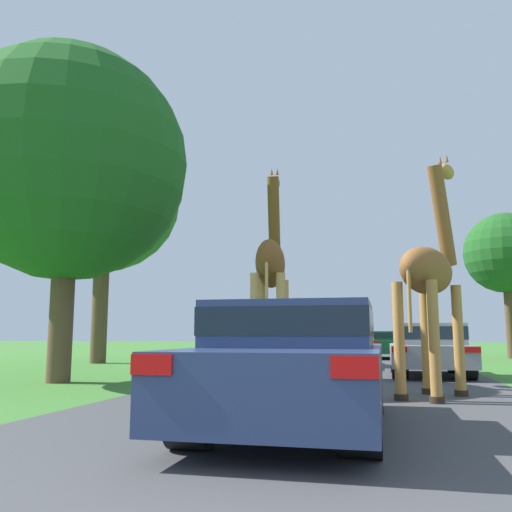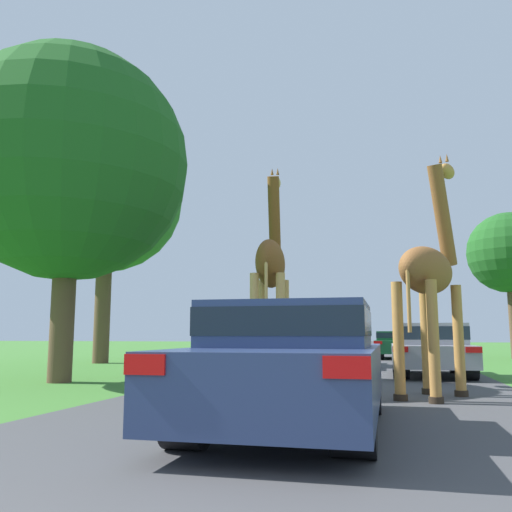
# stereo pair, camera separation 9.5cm
# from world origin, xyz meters

# --- Properties ---
(road) EXTENTS (7.10, 120.00, 0.00)m
(road) POSITION_xyz_m (0.00, 30.00, 0.00)
(road) COLOR #424244
(road) RESTS_ON ground
(giraffe_near_road) EXTENTS (0.89, 2.77, 4.94)m
(giraffe_near_road) POSITION_xyz_m (-1.21, 9.98, 2.39)
(giraffe_near_road) COLOR tan
(giraffe_near_road) RESTS_ON ground
(giraffe_companion) EXTENTS (1.48, 2.52, 4.65)m
(giraffe_companion) POSITION_xyz_m (1.84, 9.18, 2.13)
(giraffe_companion) COLOR #B77F3D
(giraffe_companion) RESTS_ON ground
(car_lead_maroon) EXTENTS (1.97, 4.58, 1.45)m
(car_lead_maroon) POSITION_xyz_m (-0.02, 5.56, 0.76)
(car_lead_maroon) COLOR navy
(car_lead_maroon) RESTS_ON ground
(car_queue_right) EXTENTS (1.96, 3.98, 1.22)m
(car_queue_right) POSITION_xyz_m (1.45, 24.86, 0.66)
(car_queue_right) COLOR #144C28
(car_queue_right) RESTS_ON ground
(car_queue_left) EXTENTS (1.97, 3.99, 1.37)m
(car_queue_left) POSITION_xyz_m (2.15, 14.37, 0.73)
(car_queue_left) COLOR gray
(car_queue_left) RESTS_ON ground
(car_far_ahead) EXTENTS (1.70, 4.71, 1.40)m
(car_far_ahead) POSITION_xyz_m (-0.76, 18.32, 0.75)
(car_far_ahead) COLOR silver
(car_far_ahead) RESTS_ON ground
(tree_left_edge) EXTENTS (3.74, 3.74, 6.72)m
(tree_left_edge) POSITION_xyz_m (6.64, 26.02, 4.82)
(tree_left_edge) COLOR brown
(tree_left_edge) RESTS_ON ground
(tree_centre_back) EXTENTS (5.99, 5.99, 9.52)m
(tree_centre_back) POSITION_xyz_m (-9.64, 18.15, 6.49)
(tree_centre_back) COLOR brown
(tree_centre_back) RESTS_ON ground
(tree_far_right) EXTENTS (5.65, 5.65, 7.98)m
(tree_far_right) POSITION_xyz_m (-6.24, 10.34, 5.14)
(tree_far_right) COLOR brown
(tree_far_right) RESTS_ON ground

